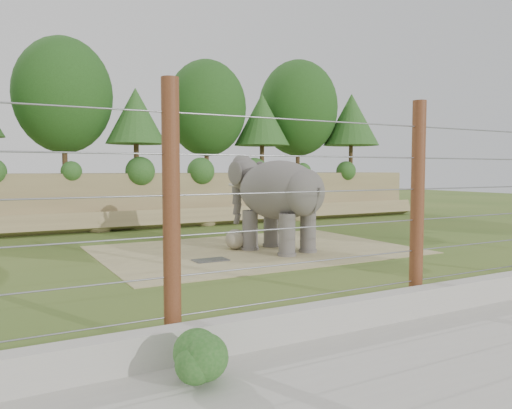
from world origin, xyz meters
TOP-DOWN VIEW (x-y plane):
  - ground at (0.00, 0.00)m, footprint 90.00×90.00m
  - back_embankment at (0.59, 12.68)m, footprint 30.00×5.52m
  - dirt_patch at (0.50, 3.00)m, footprint 10.00×7.00m
  - drain_grate at (-1.61, 1.83)m, footprint 1.00×0.60m
  - elephant at (1.06, 2.38)m, footprint 2.62×4.15m
  - stone_ball at (-0.04, 3.35)m, footprint 0.68×0.68m
  - retaining_wall at (0.00, -5.00)m, footprint 26.00×0.35m
  - barrier_fence at (0.00, -4.50)m, footprint 20.26×0.26m
  - walkway_shrub at (-5.21, -5.80)m, footprint 0.64×0.64m

SIDE VIEW (x-z plane):
  - ground at x=0.00m, z-range 0.00..0.00m
  - dirt_patch at x=0.50m, z-range 0.00..0.02m
  - drain_grate at x=-1.61m, z-range 0.02..0.05m
  - retaining_wall at x=0.00m, z-range 0.00..0.50m
  - walkway_shrub at x=-5.21m, z-range 0.01..0.65m
  - stone_ball at x=-0.04m, z-range 0.02..0.70m
  - elephant at x=1.06m, z-range 0.00..3.12m
  - barrier_fence at x=0.00m, z-range 0.00..4.00m
  - back_embankment at x=0.59m, z-range -0.42..8.35m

